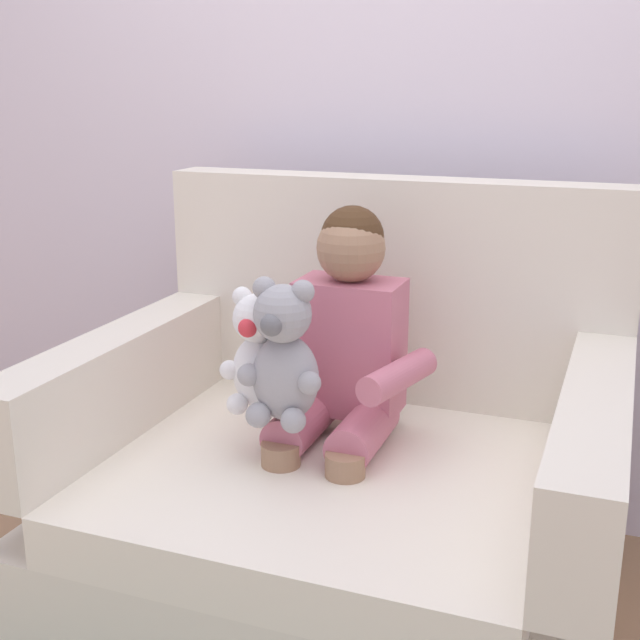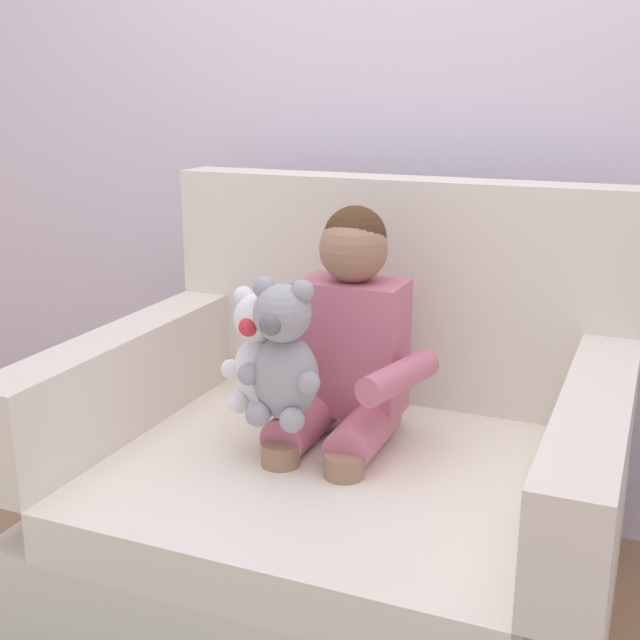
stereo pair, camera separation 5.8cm
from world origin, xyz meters
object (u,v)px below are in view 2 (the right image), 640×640
Objects in this scene: armchair at (346,495)px; seated_child at (343,359)px; plush_grey at (284,356)px; plush_white at (260,354)px.

armchair is 0.35m from seated_child.
plush_white is (-0.08, 0.05, -0.02)m from plush_grey.
plush_white is at bearing 147.56° from plush_grey.
armchair is at bearing 50.82° from plush_grey.
plush_grey is (-0.10, -0.14, 0.40)m from armchair.
seated_child is 2.41× the size of plush_grey.
plush_grey is at bearing -35.11° from plush_white.
plush_grey is 1.14× the size of plush_white.
seated_child is 0.21m from plush_white.
armchair is 1.57× the size of seated_child.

